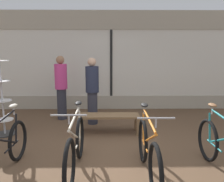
% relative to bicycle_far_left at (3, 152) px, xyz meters
% --- Properties ---
extents(ground_plane, '(24.00, 24.00, 0.00)m').
position_rel_bicycle_far_left_xyz_m(ground_plane, '(1.64, 0.58, -0.38)').
color(ground_plane, brown).
extents(shop_back_wall, '(12.00, 0.08, 3.20)m').
position_rel_bicycle_far_left_xyz_m(shop_back_wall, '(1.64, 4.15, 1.26)').
color(shop_back_wall, '#B2A893').
rests_on(shop_back_wall, ground_plane).
extents(bicycle_far_left, '(0.46, 1.76, 1.03)m').
position_rel_bicycle_far_left_xyz_m(bicycle_far_left, '(0.00, 0.00, 0.00)').
color(bicycle_far_left, black).
rests_on(bicycle_far_left, ground_plane).
extents(bicycle_left, '(0.46, 1.76, 1.05)m').
position_rel_bicycle_far_left_xyz_m(bicycle_left, '(1.05, 0.11, 0.02)').
color(bicycle_left, black).
rests_on(bicycle_left, ground_plane).
extents(bicycle_right, '(0.46, 1.75, 1.05)m').
position_rel_bicycle_far_left_xyz_m(bicycle_right, '(2.14, -0.04, 0.02)').
color(bicycle_right, black).
rests_on(bicycle_right, ground_plane).
extents(bicycle_far_right, '(0.46, 1.76, 1.04)m').
position_rel_bicycle_far_left_xyz_m(bicycle_far_right, '(3.26, -0.04, 0.01)').
color(bicycle_far_right, black).
rests_on(bicycle_far_right, ground_plane).
extents(accessory_rack, '(0.48, 0.48, 1.77)m').
position_rel_bicycle_far_left_xyz_m(accessory_rack, '(-0.82, 1.74, 0.35)').
color(accessory_rack, '#333333').
rests_on(accessory_rack, ground_plane).
extents(display_bench, '(1.40, 0.44, 0.44)m').
position_rel_bicycle_far_left_xyz_m(display_bench, '(1.56, 1.81, -0.02)').
color(display_bench, brown).
rests_on(display_bench, ground_plane).
extents(customer_near_rack, '(0.48, 0.48, 1.73)m').
position_rel_bicycle_far_left_xyz_m(customer_near_rack, '(1.13, 2.53, 0.53)').
color(customer_near_rack, '#2D2D38').
rests_on(customer_near_rack, ground_plane).
extents(customer_by_window, '(0.48, 0.48, 1.78)m').
position_rel_bicycle_far_left_xyz_m(customer_by_window, '(0.23, 2.97, 0.56)').
color(customer_by_window, '#2D2D38').
rests_on(customer_by_window, ground_plane).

